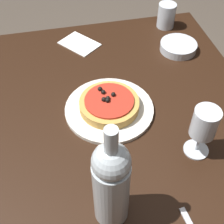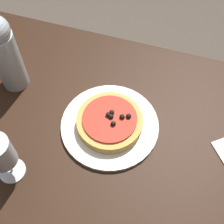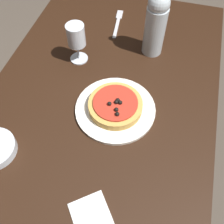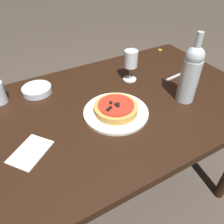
% 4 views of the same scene
% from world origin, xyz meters
% --- Properties ---
extents(ground_plane, '(14.00, 14.00, 0.00)m').
position_xyz_m(ground_plane, '(0.00, 0.00, 0.00)').
color(ground_plane, '#4C4238').
extents(dining_table, '(1.19, 0.80, 0.75)m').
position_xyz_m(dining_table, '(0.00, 0.00, 0.65)').
color(dining_table, black).
rests_on(dining_table, ground_plane).
extents(dinner_plate, '(0.27, 0.27, 0.01)m').
position_xyz_m(dinner_plate, '(-0.10, -0.06, 0.76)').
color(dinner_plate, white).
rests_on(dinner_plate, dining_table).
extents(pizza, '(0.18, 0.18, 0.05)m').
position_xyz_m(pizza, '(-0.10, -0.06, 0.78)').
color(pizza, gold).
rests_on(pizza, dinner_plate).
extents(wine_glass, '(0.07, 0.07, 0.16)m').
position_xyz_m(wine_glass, '(0.10, 0.14, 0.86)').
color(wine_glass, silver).
rests_on(wine_glass, dining_table).
extents(wine_bottle, '(0.08, 0.08, 0.31)m').
position_xyz_m(wine_bottle, '(0.22, -0.13, 0.89)').
color(wine_bottle, '#B2BCC1').
rests_on(wine_bottle, dining_table).
extents(side_bowl, '(0.14, 0.14, 0.03)m').
position_xyz_m(side_bowl, '(-0.35, 0.25, 0.77)').
color(side_bowl, silver).
rests_on(side_bowl, dining_table).
extents(fork, '(0.19, 0.04, 0.00)m').
position_xyz_m(fork, '(0.36, 0.05, 0.76)').
color(fork, '#B7B7BC').
rests_on(fork, dining_table).
extents(paper_napkin, '(0.17, 0.17, 0.00)m').
position_xyz_m(paper_napkin, '(-0.46, -0.10, 0.75)').
color(paper_napkin, white).
rests_on(paper_napkin, dining_table).
extents(bottle_cap, '(0.02, 0.02, 0.01)m').
position_xyz_m(bottle_cap, '(0.47, 0.35, 0.76)').
color(bottle_cap, gold).
rests_on(bottle_cap, dining_table).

